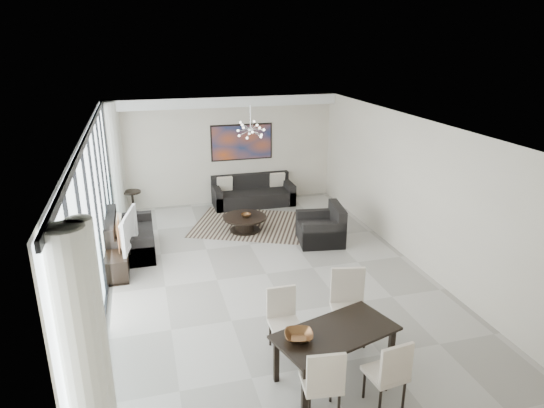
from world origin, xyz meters
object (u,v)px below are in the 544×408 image
object	(u,v)px
television	(123,230)
dining_table	(336,337)
tv_console	(118,258)
coffee_table	(245,223)
sofa_main	(253,195)

from	to	relation	value
television	dining_table	world-z (taller)	television
tv_console	coffee_table	bearing A→B (deg)	24.20
tv_console	television	distance (m)	0.59
coffee_table	television	distance (m)	3.01
coffee_table	dining_table	world-z (taller)	dining_table
coffee_table	sofa_main	world-z (taller)	sofa_main
tv_console	dining_table	world-z (taller)	dining_table
sofa_main	tv_console	size ratio (longest dim) A/B	1.46
coffee_table	sofa_main	bearing A→B (deg)	70.99
television	sofa_main	bearing A→B (deg)	-35.90
tv_console	television	world-z (taller)	television
television	dining_table	distance (m)	4.94
coffee_table	tv_console	world-z (taller)	tv_console
tv_console	sofa_main	bearing A→B (deg)	41.73
sofa_main	television	bearing A→B (deg)	-137.12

